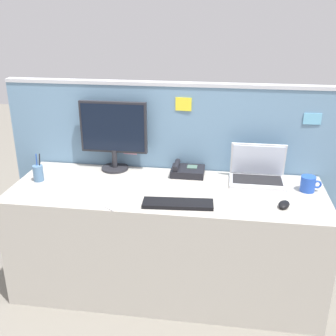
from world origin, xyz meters
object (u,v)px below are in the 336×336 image
Objects in this scene: desktop_monitor at (113,132)px; cell_phone_white_slab at (119,204)px; pen_cup at (38,173)px; coffee_mug at (308,184)px; laptop at (257,172)px; computer_mouse_right_hand at (284,204)px; desk_phone at (187,171)px; keyboard_main at (178,204)px.

desktop_monitor is 3.09× the size of cell_phone_white_slab.
pen_cup reaches higher than coffee_mug.
cell_phone_white_slab is at bearing -149.68° from laptop.
desktop_monitor is at bearing 171.51° from coffee_mug.
pen_cup reaches higher than computer_mouse_right_hand.
laptop is 3.52× the size of computer_mouse_right_hand.
desk_phone is 0.46m from keyboard_main.
desk_phone is 0.97m from pen_cup.
desktop_monitor is 4.76× the size of computer_mouse_right_hand.
desktop_monitor is at bearing 141.78° from cell_phone_white_slab.
desktop_monitor is 2.17× the size of desk_phone.
desk_phone reaches higher than cell_phone_white_slab.
desk_phone is at bearing 14.25° from pen_cup.
cell_phone_white_slab is 1.16m from coffee_mug.
coffee_mug is at bearing 75.44° from computer_mouse_right_hand.
laptop is 0.93m from cell_phone_white_slab.
coffee_mug is (1.10, 0.35, 0.04)m from cell_phone_white_slab.
pen_cup is at bearing -147.82° from desktop_monitor.
computer_mouse_right_hand is 0.53× the size of pen_cup.
computer_mouse_right_hand is at bearing -5.80° from pen_cup.
laptop is 2.78× the size of coffee_mug.
computer_mouse_right_hand is at bearing -21.43° from desktop_monitor.
keyboard_main is at bearing 42.22° from cell_phone_white_slab.
keyboard_main is (-0.00, -0.46, -0.02)m from desk_phone.
keyboard_main is (-0.47, -0.42, -0.05)m from laptop.
coffee_mug is at bearing -11.37° from desk_phone.
pen_cup is at bearing -165.75° from desk_phone.
laptop is 0.87× the size of keyboard_main.
desk_phone is at bearing 85.54° from keyboard_main.
coffee_mug reaches higher than cell_phone_white_slab.
desktop_monitor is 0.99m from laptop.
laptop is 1.60× the size of desk_phone.
laptop reaches higher than cell_phone_white_slab.
cell_phone_white_slab is at bearing -72.87° from desktop_monitor.
laptop is 0.47m from desk_phone.
desk_phone is 0.61m from cell_phone_white_slab.
coffee_mug is (1.71, 0.09, -0.01)m from pen_cup.
pen_cup is (-1.41, -0.20, -0.01)m from laptop.
laptop reaches higher than desk_phone.
pen_cup is 0.66m from cell_phone_white_slab.
cell_phone_white_slab is (-0.80, -0.47, -0.06)m from laptop.
laptop is 2.29× the size of cell_phone_white_slab.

